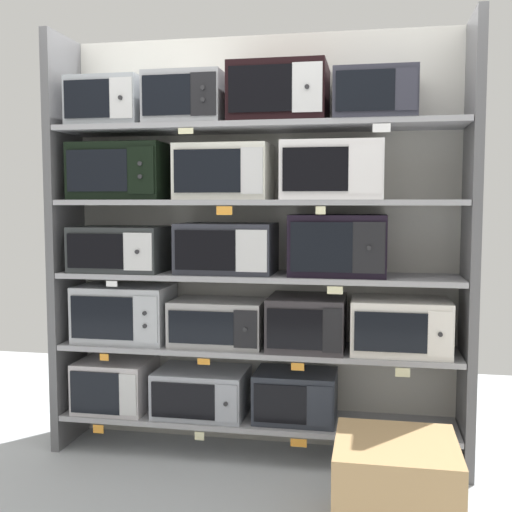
% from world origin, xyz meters
% --- Properties ---
extents(back_panel, '(2.46, 0.04, 2.42)m').
position_xyz_m(back_panel, '(0.00, 0.22, 1.21)').
color(back_panel, beige).
rests_on(back_panel, ground).
extents(upright_left, '(0.05, 0.40, 2.42)m').
position_xyz_m(upright_left, '(-1.16, 0.00, 1.21)').
color(upright_left, '#5B5B5E').
rests_on(upright_left, ground).
extents(upright_right, '(0.05, 0.40, 2.42)m').
position_xyz_m(upright_right, '(1.16, 0.00, 1.21)').
color(upright_right, '#5B5B5E').
rests_on(upright_right, ground).
extents(shelf_0, '(2.26, 0.40, 0.03)m').
position_xyz_m(shelf_0, '(0.00, 0.00, 0.20)').
color(shelf_0, '#99999E').
rests_on(shelf_0, ground).
extents(microwave_0, '(0.42, 0.39, 0.30)m').
position_xyz_m(microwave_0, '(-0.86, -0.00, 0.37)').
color(microwave_0, '#BCB6B8').
rests_on(microwave_0, shelf_0).
extents(microwave_1, '(0.52, 0.39, 0.26)m').
position_xyz_m(microwave_1, '(-0.32, -0.00, 0.35)').
color(microwave_1, '#999DA7').
rests_on(microwave_1, shelf_0).
extents(microwave_2, '(0.46, 0.33, 0.28)m').
position_xyz_m(microwave_2, '(0.23, -0.00, 0.36)').
color(microwave_2, '#292D37').
rests_on(microwave_2, shelf_0).
extents(price_tag_0, '(0.06, 0.00, 0.05)m').
position_xyz_m(price_tag_0, '(-0.88, -0.21, 0.16)').
color(price_tag_0, orange).
extents(price_tag_1, '(0.05, 0.00, 0.05)m').
position_xyz_m(price_tag_1, '(-0.28, -0.21, 0.16)').
color(price_tag_1, beige).
extents(price_tag_2, '(0.09, 0.00, 0.04)m').
position_xyz_m(price_tag_2, '(0.27, -0.21, 0.16)').
color(price_tag_2, orange).
extents(shelf_1, '(2.26, 0.40, 0.03)m').
position_xyz_m(shelf_1, '(0.00, 0.00, 0.62)').
color(shelf_1, '#99999E').
extents(microwave_3, '(0.55, 0.35, 0.33)m').
position_xyz_m(microwave_3, '(-0.79, -0.00, 0.80)').
color(microwave_3, '#B0B4BA').
rests_on(microwave_3, shelf_1).
extents(microwave_4, '(0.53, 0.35, 0.26)m').
position_xyz_m(microwave_4, '(-0.22, -0.00, 0.77)').
color(microwave_4, '#A4A2A1').
rests_on(microwave_4, shelf_1).
extents(microwave_5, '(0.42, 0.41, 0.30)m').
position_xyz_m(microwave_5, '(0.29, -0.00, 0.78)').
color(microwave_5, '#2F2B2E').
rests_on(microwave_5, shelf_1).
extents(microwave_6, '(0.53, 0.39, 0.30)m').
position_xyz_m(microwave_6, '(0.80, -0.00, 0.78)').
color(microwave_6, silver).
rests_on(microwave_6, shelf_1).
extents(price_tag_3, '(0.05, 0.00, 0.04)m').
position_xyz_m(price_tag_3, '(-0.84, -0.21, 0.58)').
color(price_tag_3, orange).
extents(price_tag_4, '(0.07, 0.00, 0.03)m').
position_xyz_m(price_tag_4, '(-0.25, -0.21, 0.58)').
color(price_tag_4, orange).
extents(price_tag_5, '(0.07, 0.00, 0.04)m').
position_xyz_m(price_tag_5, '(0.26, -0.21, 0.58)').
color(price_tag_5, orange).
extents(price_tag_6, '(0.08, 0.00, 0.05)m').
position_xyz_m(price_tag_6, '(0.81, -0.21, 0.58)').
color(price_tag_6, beige).
extents(shelf_2, '(2.26, 0.40, 0.03)m').
position_xyz_m(shelf_2, '(0.00, 0.00, 1.04)').
color(shelf_2, '#99999E').
extents(microwave_7, '(0.53, 0.40, 0.26)m').
position_xyz_m(microwave_7, '(-0.80, -0.00, 1.18)').
color(microwave_7, '#2A2E2F').
rests_on(microwave_7, shelf_2).
extents(microwave_8, '(0.55, 0.35, 0.28)m').
position_xyz_m(microwave_8, '(-0.17, -0.00, 1.19)').
color(microwave_8, '#2C2E37').
rests_on(microwave_8, shelf_2).
extents(microwave_9, '(0.52, 0.36, 0.34)m').
position_xyz_m(microwave_9, '(0.46, -0.00, 1.22)').
color(microwave_9, black).
rests_on(microwave_9, shelf_2).
extents(price_tag_7, '(0.06, 0.00, 0.03)m').
position_xyz_m(price_tag_7, '(-0.78, -0.21, 1.00)').
color(price_tag_7, white).
extents(price_tag_8, '(0.08, 0.00, 0.04)m').
position_xyz_m(price_tag_8, '(0.46, -0.21, 1.00)').
color(price_tag_8, beige).
extents(shelf_3, '(2.26, 0.40, 0.03)m').
position_xyz_m(shelf_3, '(0.00, 0.00, 1.45)').
color(shelf_3, '#99999E').
extents(microwave_10, '(0.54, 0.37, 0.32)m').
position_xyz_m(microwave_10, '(-0.80, -0.00, 1.63)').
color(microwave_10, black).
rests_on(microwave_10, shelf_3).
extents(microwave_11, '(0.52, 0.34, 0.31)m').
position_xyz_m(microwave_11, '(-0.18, -0.00, 1.62)').
color(microwave_11, silver).
rests_on(microwave_11, shelf_3).
extents(microwave_12, '(0.54, 0.42, 0.31)m').
position_xyz_m(microwave_12, '(0.43, -0.00, 1.63)').
color(microwave_12, white).
rests_on(microwave_12, shelf_3).
extents(price_tag_9, '(0.09, 0.00, 0.05)m').
position_xyz_m(price_tag_9, '(-0.13, -0.21, 1.41)').
color(price_tag_9, orange).
extents(price_tag_10, '(0.05, 0.00, 0.04)m').
position_xyz_m(price_tag_10, '(0.38, -0.21, 1.41)').
color(price_tag_10, beige).
extents(shelf_4, '(2.26, 0.40, 0.03)m').
position_xyz_m(shelf_4, '(0.00, 0.00, 1.87)').
color(shelf_4, '#99999E').
extents(microwave_13, '(0.42, 0.37, 0.28)m').
position_xyz_m(microwave_13, '(-0.86, -0.00, 2.02)').
color(microwave_13, '#9FA5AC').
rests_on(microwave_13, shelf_4).
extents(microwave_14, '(0.43, 0.41, 0.28)m').
position_xyz_m(microwave_14, '(-0.39, -0.00, 2.03)').
color(microwave_14, '#9C9EA4').
rests_on(microwave_14, shelf_4).
extents(microwave_15, '(0.52, 0.42, 0.32)m').
position_xyz_m(microwave_15, '(0.13, -0.00, 2.04)').
color(microwave_15, black).
rests_on(microwave_15, shelf_4).
extents(microwave_16, '(0.43, 0.42, 0.26)m').
position_xyz_m(microwave_16, '(0.65, -0.00, 2.02)').
color(microwave_16, '#2B2C37').
rests_on(microwave_16, shelf_4).
extents(price_tag_11, '(0.08, 0.00, 0.03)m').
position_xyz_m(price_tag_11, '(-0.34, -0.21, 1.84)').
color(price_tag_11, beige).
extents(price_tag_12, '(0.09, 0.00, 0.04)m').
position_xyz_m(price_tag_12, '(0.68, -0.21, 1.83)').
color(price_tag_12, white).
extents(shipping_carton, '(0.53, 0.53, 0.42)m').
position_xyz_m(shipping_carton, '(0.76, -0.75, 0.21)').
color(shipping_carton, tan).
rests_on(shipping_carton, ground).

